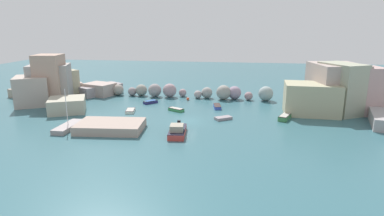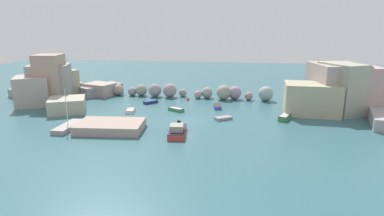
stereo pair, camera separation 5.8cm
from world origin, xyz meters
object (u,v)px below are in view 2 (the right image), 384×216
stone_dock (110,126)px  moored_boat_6 (177,131)px  moored_boat_8 (217,106)px  moored_boat_4 (151,102)px  moored_boat_1 (285,117)px  moored_boat_2 (122,123)px  moored_boat_0 (68,127)px  moored_boat_5 (130,111)px  channel_buoy (188,99)px  moored_boat_3 (223,118)px  moored_boat_7 (176,109)px

stone_dock → moored_boat_6: (9.40, -0.53, -0.00)m
moored_boat_6 → moored_boat_8: moored_boat_6 is taller
moored_boat_4 → moored_boat_6: (8.29, -16.70, 0.31)m
moored_boat_1 → moored_boat_2: size_ratio=0.91×
moored_boat_0 → moored_boat_4: bearing=-22.6°
moored_boat_5 → moored_boat_8: (14.06, 4.89, 0.03)m
moored_boat_1 → channel_buoy: bearing=80.7°
moored_boat_3 → moored_boat_6: size_ratio=0.54×
moored_boat_7 → moored_boat_5: bearing=43.3°
moored_boat_2 → moored_boat_4: size_ratio=1.62×
moored_boat_0 → channel_buoy: bearing=-33.4°
moored_boat_1 → moored_boat_8: size_ratio=1.18×
moored_boat_0 → moored_boat_8: (19.60, 14.87, -0.07)m
channel_buoy → moored_boat_1: 19.79m
moored_boat_4 → moored_boat_5: 6.67m
stone_dock → moored_boat_4: (1.11, 16.17, -0.31)m
moored_boat_5 → moored_boat_7: size_ratio=1.04×
moored_boat_2 → moored_boat_8: size_ratio=1.30×
moored_boat_5 → moored_boat_8: size_ratio=0.93×
moored_boat_2 → moored_boat_5: size_ratio=1.40×
moored_boat_2 → moored_boat_3: 15.15m
moored_boat_5 → moored_boat_8: bearing=97.9°
moored_boat_4 → moored_boat_7: moored_boat_4 is taller
moored_boat_8 → channel_buoy: bearing=40.2°
moored_boat_1 → moored_boat_3: size_ratio=1.33×
moored_boat_0 → moored_boat_8: 24.60m
stone_dock → moored_boat_2: stone_dock is taller
moored_boat_2 → moored_boat_6: size_ratio=0.79×
moored_boat_8 → stone_dock: bearing=127.4°
channel_buoy → moored_boat_8: bearing=-40.1°
stone_dock → moored_boat_4: 16.21m
moored_boat_4 → moored_boat_2: bearing=42.1°
moored_boat_7 → channel_buoy: bearing=-65.0°
moored_boat_5 → moored_boat_8: moored_boat_8 is taller
moored_boat_2 → moored_boat_7: size_ratio=1.45×
moored_boat_0 → moored_boat_7: 17.48m
moored_boat_4 → moored_boat_7: bearing=94.5°
stone_dock → moored_boat_5: size_ratio=2.93×
channel_buoy → moored_boat_1: moored_boat_1 is taller
moored_boat_2 → moored_boat_7: moored_boat_2 is taller
stone_dock → moored_boat_8: 19.90m
channel_buoy → moored_boat_2: (-6.78, -17.21, 0.08)m
stone_dock → moored_boat_5: bearing=93.1°
moored_boat_7 → moored_boat_8: 7.35m
moored_boat_1 → moored_boat_5: moored_boat_1 is taller
moored_boat_8 → moored_boat_3: bearing=-178.0°
stone_dock → moored_boat_1: 26.03m
moored_boat_1 → moored_boat_8: 12.08m
moored_boat_5 → moored_boat_6: moored_boat_6 is taller
moored_boat_5 → channel_buoy: bearing=129.7°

